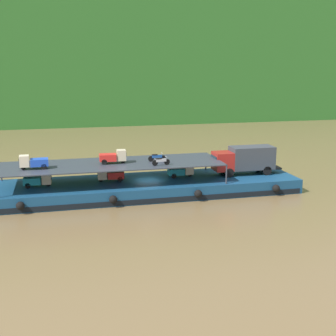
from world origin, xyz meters
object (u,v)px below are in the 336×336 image
at_px(cargo_barge, 149,187).
at_px(mini_truck_lower_aft, 110,175).
at_px(motorcycle_upper_port, 161,161).
at_px(mini_truck_lower_mid, 181,171).
at_px(mini_truck_lower_stern, 38,180).
at_px(mini_truck_upper_stern, 33,162).
at_px(covered_lorry, 245,159).
at_px(mini_truck_upper_mid, 113,157).
at_px(motorcycle_upper_centre, 157,157).

height_order(cargo_barge, mini_truck_lower_aft, mini_truck_lower_aft).
height_order(mini_truck_lower_aft, motorcycle_upper_port, motorcycle_upper_port).
bearing_deg(cargo_barge, mini_truck_lower_mid, 9.26).
distance_m(mini_truck_lower_stern, mini_truck_upper_stern, 2.14).
distance_m(mini_truck_lower_aft, mini_truck_upper_stern, 7.94).
relative_size(covered_lorry, mini_truck_upper_stern, 2.84).
height_order(mini_truck_upper_stern, mini_truck_upper_mid, same).
relative_size(mini_truck_lower_stern, motorcycle_upper_centre, 1.47).
relative_size(mini_truck_lower_stern, mini_truck_lower_mid, 1.01).
distance_m(cargo_barge, covered_lorry, 11.26).
xyz_separation_m(mini_truck_lower_mid, mini_truck_upper_stern, (-15.30, -1.25, 2.00)).
bearing_deg(mini_truck_lower_stern, mini_truck_upper_stern, -113.22).
distance_m(cargo_barge, mini_truck_upper_mid, 5.02).
relative_size(mini_truck_lower_aft, motorcycle_upper_centre, 1.45).
xyz_separation_m(covered_lorry, motorcycle_upper_port, (-10.09, -2.19, 0.74)).
xyz_separation_m(mini_truck_lower_aft, mini_truck_lower_mid, (7.72, 0.02, 0.00)).
distance_m(covered_lorry, mini_truck_lower_aft, 15.00).
xyz_separation_m(covered_lorry, mini_truck_upper_mid, (-14.64, -0.06, 1.00)).
bearing_deg(motorcycle_upper_centre, mini_truck_upper_mid, 179.06).
bearing_deg(cargo_barge, motorcycle_upper_port, -66.23).
height_order(mini_truck_lower_mid, mini_truck_upper_stern, mini_truck_upper_stern).
relative_size(cargo_barge, mini_truck_lower_aft, 11.61).
bearing_deg(mini_truck_upper_stern, mini_truck_lower_mid, 4.68).
height_order(mini_truck_upper_stern, motorcycle_upper_centre, mini_truck_upper_stern).
bearing_deg(mini_truck_lower_mid, mini_truck_lower_aft, -179.86).
relative_size(mini_truck_lower_aft, mini_truck_upper_mid, 0.99).
xyz_separation_m(mini_truck_lower_stern, mini_truck_lower_aft, (7.28, 0.53, 0.00)).
xyz_separation_m(covered_lorry, motorcycle_upper_centre, (-10.07, -0.14, 0.74)).
xyz_separation_m(mini_truck_upper_stern, motorcycle_upper_port, (12.45, -1.38, -0.26)).
bearing_deg(mini_truck_upper_stern, mini_truck_upper_mid, 5.40).
xyz_separation_m(motorcycle_upper_port, motorcycle_upper_centre, (0.03, 2.05, 0.00)).
xyz_separation_m(cargo_barge, covered_lorry, (10.99, 0.17, 2.44)).
distance_m(mini_truck_lower_stern, mini_truck_lower_aft, 7.30).
height_order(mini_truck_lower_stern, motorcycle_upper_centre, motorcycle_upper_centre).
bearing_deg(motorcycle_upper_centre, covered_lorry, 0.77).
bearing_deg(mini_truck_lower_aft, mini_truck_lower_stern, -175.80).
distance_m(cargo_barge, mini_truck_lower_mid, 4.06).
xyz_separation_m(mini_truck_lower_mid, motorcycle_upper_port, (-2.85, -2.63, 1.74)).
bearing_deg(mini_truck_lower_aft, mini_truck_upper_mid, -56.71).
distance_m(covered_lorry, motorcycle_upper_port, 10.36).
relative_size(cargo_barge, motorcycle_upper_port, 16.84).
distance_m(mini_truck_lower_mid, mini_truck_upper_stern, 15.48).
xyz_separation_m(covered_lorry, mini_truck_lower_stern, (-22.24, -0.11, -1.00)).
distance_m(cargo_barge, mini_truck_upper_stern, 12.08).
bearing_deg(motorcycle_upper_port, mini_truck_lower_mid, 42.71).
bearing_deg(mini_truck_upper_stern, cargo_barge, 3.17).
distance_m(mini_truck_lower_mid, motorcycle_upper_centre, 3.37).
bearing_deg(cargo_barge, motorcycle_upper_centre, 1.92).
bearing_deg(mini_truck_lower_mid, covered_lorry, -3.50).
bearing_deg(mini_truck_upper_mid, mini_truck_lower_stern, -179.63).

